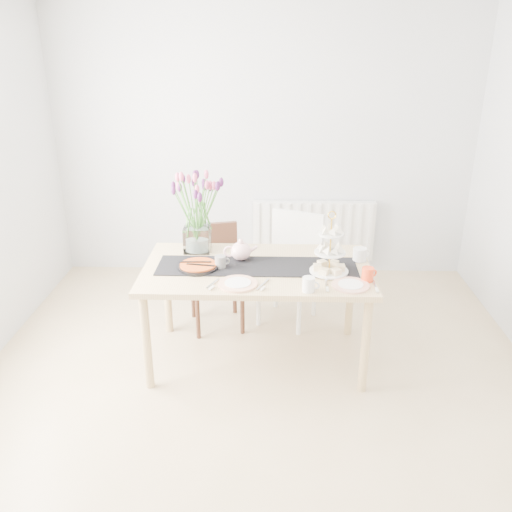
{
  "coord_description": "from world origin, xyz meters",
  "views": [
    {
      "loc": [
        0.08,
        -2.9,
        2.28
      ],
      "look_at": [
        -0.02,
        0.54,
        0.85
      ],
      "focal_mm": 38.0,
      "sensor_mm": 36.0,
      "label": 1
    }
  ],
  "objects_px": {
    "tulip_vase": "(196,201)",
    "cream_jug": "(360,255)",
    "radiator": "(313,231)",
    "mug_grey": "(220,262)",
    "mug_white": "(309,284)",
    "cake_stand": "(330,258)",
    "teapot": "(241,251)",
    "mug_orange": "(368,274)",
    "plate_right": "(351,285)",
    "plate_left": "(238,284)",
    "chair_brown": "(215,268)",
    "chair_white": "(292,259)",
    "dining_table": "(257,277)",
    "tart_tin": "(198,266)"
  },
  "relations": [
    {
      "from": "dining_table",
      "to": "cream_jug",
      "type": "height_order",
      "value": "cream_jug"
    },
    {
      "from": "tart_tin",
      "to": "plate_right",
      "type": "relative_size",
      "value": 1.17
    },
    {
      "from": "chair_brown",
      "to": "plate_right",
      "type": "xyz_separation_m",
      "value": [
        0.98,
        -0.86,
        0.27
      ]
    },
    {
      "from": "mug_orange",
      "to": "plate_right",
      "type": "xyz_separation_m",
      "value": [
        -0.12,
        -0.08,
        -0.04
      ]
    },
    {
      "from": "chair_brown",
      "to": "plate_right",
      "type": "bearing_deg",
      "value": -55.12
    },
    {
      "from": "dining_table",
      "to": "cake_stand",
      "type": "bearing_deg",
      "value": -9.59
    },
    {
      "from": "chair_white",
      "to": "plate_left",
      "type": "height_order",
      "value": "chair_white"
    },
    {
      "from": "tulip_vase",
      "to": "plate_left",
      "type": "xyz_separation_m",
      "value": [
        0.34,
        -0.6,
        -0.38
      ]
    },
    {
      "from": "cake_stand",
      "to": "teapot",
      "type": "relative_size",
      "value": 1.65
    },
    {
      "from": "tulip_vase",
      "to": "mug_white",
      "type": "distance_m",
      "value": 1.1
    },
    {
      "from": "radiator",
      "to": "mug_orange",
      "type": "distance_m",
      "value": 1.86
    },
    {
      "from": "chair_brown",
      "to": "mug_orange",
      "type": "bearing_deg",
      "value": -49.04
    },
    {
      "from": "radiator",
      "to": "mug_grey",
      "type": "bearing_deg",
      "value": -115.31
    },
    {
      "from": "tart_tin",
      "to": "mug_orange",
      "type": "relative_size",
      "value": 3.02
    },
    {
      "from": "tulip_vase",
      "to": "plate_right",
      "type": "distance_m",
      "value": 1.29
    },
    {
      "from": "cake_stand",
      "to": "mug_orange",
      "type": "xyz_separation_m",
      "value": [
        0.24,
        -0.13,
        -0.06
      ]
    },
    {
      "from": "tulip_vase",
      "to": "cream_jug",
      "type": "relative_size",
      "value": 7.23
    },
    {
      "from": "radiator",
      "to": "teapot",
      "type": "bearing_deg",
      "value": -113.06
    },
    {
      "from": "tulip_vase",
      "to": "tart_tin",
      "type": "height_order",
      "value": "tulip_vase"
    },
    {
      "from": "chair_brown",
      "to": "mug_grey",
      "type": "xyz_separation_m",
      "value": [
        0.11,
        -0.6,
        0.31
      ]
    },
    {
      "from": "plate_right",
      "to": "mug_grey",
      "type": "bearing_deg",
      "value": 163.04
    },
    {
      "from": "radiator",
      "to": "tart_tin",
      "type": "distance_m",
      "value": 1.91
    },
    {
      "from": "cake_stand",
      "to": "mug_white",
      "type": "bearing_deg",
      "value": -118.32
    },
    {
      "from": "chair_brown",
      "to": "cake_stand",
      "type": "height_order",
      "value": "cake_stand"
    },
    {
      "from": "chair_white",
      "to": "cream_jug",
      "type": "bearing_deg",
      "value": -25.63
    },
    {
      "from": "tart_tin",
      "to": "mug_white",
      "type": "xyz_separation_m",
      "value": [
        0.75,
        -0.34,
        0.03
      ]
    },
    {
      "from": "tart_tin",
      "to": "mug_grey",
      "type": "relative_size",
      "value": 3.15
    },
    {
      "from": "cake_stand",
      "to": "mug_white",
      "type": "xyz_separation_m",
      "value": [
        -0.16,
        -0.29,
        -0.06
      ]
    },
    {
      "from": "teapot",
      "to": "mug_orange",
      "type": "relative_size",
      "value": 2.5
    },
    {
      "from": "tart_tin",
      "to": "plate_right",
      "type": "distance_m",
      "value": 1.06
    },
    {
      "from": "radiator",
      "to": "dining_table",
      "type": "bearing_deg",
      "value": -107.85
    },
    {
      "from": "dining_table",
      "to": "tulip_vase",
      "type": "bearing_deg",
      "value": 146.58
    },
    {
      "from": "tulip_vase",
      "to": "mug_white",
      "type": "bearing_deg",
      "value": -40.51
    },
    {
      "from": "cream_jug",
      "to": "chair_brown",
      "type": "bearing_deg",
      "value": 143.6
    },
    {
      "from": "chair_white",
      "to": "mug_white",
      "type": "xyz_separation_m",
      "value": [
        0.07,
        -1.05,
        0.27
      ]
    },
    {
      "from": "radiator",
      "to": "chair_white",
      "type": "bearing_deg",
      "value": -104.79
    },
    {
      "from": "tulip_vase",
      "to": "chair_brown",
      "type": "bearing_deg",
      "value": 71.08
    },
    {
      "from": "mug_orange",
      "to": "plate_left",
      "type": "height_order",
      "value": "mug_orange"
    },
    {
      "from": "mug_grey",
      "to": "mug_white",
      "type": "relative_size",
      "value": 0.95
    },
    {
      "from": "cake_stand",
      "to": "teapot",
      "type": "distance_m",
      "value": 0.65
    },
    {
      "from": "plate_left",
      "to": "cream_jug",
      "type": "bearing_deg",
      "value": 26.59
    },
    {
      "from": "cake_stand",
      "to": "dining_table",
      "type": "bearing_deg",
      "value": 170.41
    },
    {
      "from": "chair_brown",
      "to": "teapot",
      "type": "distance_m",
      "value": 0.62
    },
    {
      "from": "tulip_vase",
      "to": "teapot",
      "type": "xyz_separation_m",
      "value": [
        0.34,
        -0.19,
        -0.31
      ]
    },
    {
      "from": "dining_table",
      "to": "chair_brown",
      "type": "distance_m",
      "value": 0.7
    },
    {
      "from": "cake_stand",
      "to": "plate_left",
      "type": "relative_size",
      "value": 1.51
    },
    {
      "from": "chair_brown",
      "to": "mug_grey",
      "type": "relative_size",
      "value": 9.28
    },
    {
      "from": "radiator",
      "to": "mug_grey",
      "type": "distance_m",
      "value": 1.84
    },
    {
      "from": "teapot",
      "to": "mug_white",
      "type": "height_order",
      "value": "teapot"
    },
    {
      "from": "radiator",
      "to": "cake_stand",
      "type": "bearing_deg",
      "value": -90.69
    }
  ]
}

